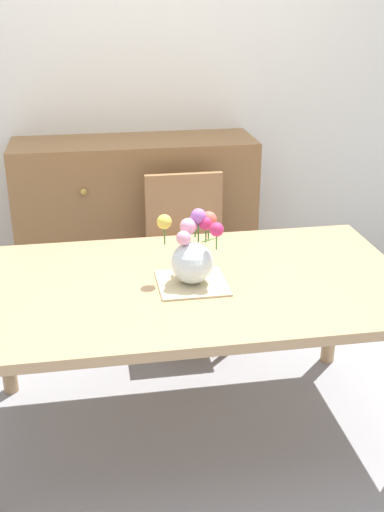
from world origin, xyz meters
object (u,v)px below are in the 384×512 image
Objects in this scene: flower_vase at (193,252)px; chair_far at (187,247)px; dining_table at (189,298)px; dresser at (136,222)px.

chair_far is at bearing 82.23° from flower_vase.
dresser reaches higher than dining_table.
dining_table is 0.86m from chair_far.
dining_table is 1.34m from dresser.
flower_vase is at bearing -85.13° from dresser.
dresser is 4.97× the size of flower_vase.
dining_table is 6.30× the size of flower_vase.
chair_far is at bearing -64.47° from dresser.
dresser is (-0.23, 0.49, -0.02)m from chair_far.
chair_far reaches higher than dining_table.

